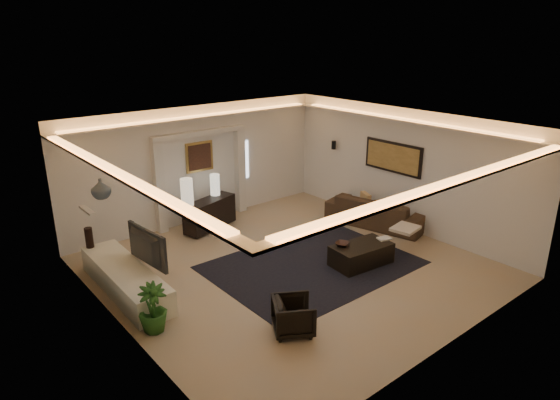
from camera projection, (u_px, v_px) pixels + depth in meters
floor at (291, 267)px, 9.98m from camera, size 7.00×7.00×0.00m
ceiling at (292, 126)px, 9.04m from camera, size 7.00×7.00×0.00m
wall_back at (199, 164)px, 12.06m from camera, size 7.00×0.00×7.00m
wall_front at (452, 262)px, 6.96m from camera, size 7.00×0.00×7.00m
wall_left at (117, 248)px, 7.41m from camera, size 0.00×7.00×7.00m
wall_right at (403, 170)px, 11.61m from camera, size 0.00×7.00×7.00m
cove_soffit at (292, 141)px, 9.13m from camera, size 7.00×7.00×0.04m
daylight_slit at (244, 160)px, 12.89m from camera, size 0.25×0.03×1.00m
area_rug at (312, 265)px, 10.08m from camera, size 4.00×3.00×0.01m
pilaster_left at (159, 188)px, 11.41m from camera, size 0.22×0.20×2.20m
pilaster_right at (240, 171)px, 12.80m from camera, size 0.22×0.20×2.20m
alcove_header at (200, 133)px, 11.73m from camera, size 2.52×0.20×0.12m
painting_frame at (199, 157)px, 11.98m from camera, size 0.74×0.04×0.74m
painting_canvas at (200, 157)px, 11.96m from camera, size 0.62×0.02×0.62m
art_panel_frame at (393, 157)px, 11.73m from camera, size 0.04×1.64×0.74m
art_panel_gold at (392, 157)px, 11.71m from camera, size 0.02×1.50×0.62m
wall_sconce at (334, 145)px, 13.07m from camera, size 0.12×0.12×0.22m
wall_niche at (87, 210)px, 8.40m from camera, size 0.10×0.55×0.04m
console at (210, 214)px, 11.78m from camera, size 1.49×0.83×0.71m
lamp_left at (187, 191)px, 11.20m from camera, size 0.36×0.36×0.64m
lamp_right at (215, 182)px, 11.91m from camera, size 0.28×0.28×0.52m
media_ledge at (125, 280)px, 9.00m from camera, size 0.73×2.76×0.52m
tv at (142, 250)px, 8.88m from camera, size 1.22×0.28×0.70m
figurine at (89, 240)px, 9.70m from camera, size 0.17×0.17×0.41m
ginger_jar at (101, 189)px, 8.88m from camera, size 0.44×0.44×0.37m
plant at (153, 308)px, 7.75m from camera, size 0.50×0.50×0.81m
sofa at (377, 211)px, 12.07m from camera, size 2.59×1.54×0.71m
throw_blanket at (405, 228)px, 10.51m from camera, size 0.66×0.58×0.06m
throw_pillow at (365, 201)px, 12.21m from camera, size 0.28×0.41×0.40m
coffee_table at (361, 255)px, 10.05m from camera, size 1.31×0.80×0.46m
bowl at (342, 245)px, 9.94m from camera, size 0.37×0.37×0.07m
magazine at (384, 240)px, 10.25m from camera, size 0.32×0.26×0.03m
armchair at (293, 316)px, 7.75m from camera, size 0.87×0.86×0.58m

